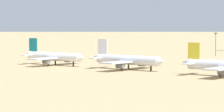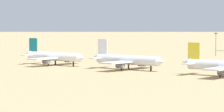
% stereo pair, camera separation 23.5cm
% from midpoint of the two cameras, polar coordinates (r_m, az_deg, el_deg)
% --- Properties ---
extents(ground, '(4000.00, 4000.00, 0.00)m').
position_cam_midpoint_polar(ground, '(275.17, -4.47, -1.28)').
color(ground, tan).
extents(parked_jet_teal_2, '(37.88, 31.94, 12.51)m').
position_cam_midpoint_polar(parked_jet_teal_2, '(305.80, -5.18, -0.04)').
color(parked_jet_teal_2, white).
rests_on(parked_jet_teal_2, ground).
extents(parked_jet_white_3, '(39.02, 33.01, 12.88)m').
position_cam_midpoint_polar(parked_jet_white_3, '(278.57, 1.31, -0.34)').
color(parked_jet_white_3, silver).
rests_on(parked_jet_white_3, ground).
extents(light_pole_mid, '(1.80, 0.50, 13.47)m').
position_cam_midpoint_polar(light_pole_mid, '(383.27, 9.09, 1.20)').
color(light_pole_mid, '#59595E').
rests_on(light_pole_mid, ground).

